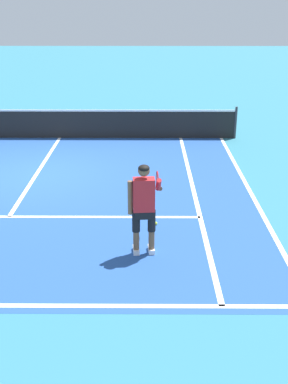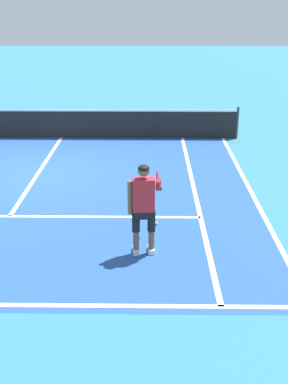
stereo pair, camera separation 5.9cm
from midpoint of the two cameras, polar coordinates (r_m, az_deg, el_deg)
name	(u,v)px [view 1 (the left image)]	position (r m, az deg, el deg)	size (l,w,h in m)	color
ground_plane	(36,174)	(13.11, -12.87, 2.08)	(80.00, 80.00, 0.00)	teal
court_inner_surface	(27,190)	(12.08, -14.02, 0.27)	(10.98, 10.02, 0.00)	#234C93
line_service	(9,217)	(10.67, -15.99, -2.85)	(8.23, 0.10, 0.01)	white
line_centre_service	(40,168)	(13.55, -12.44, 2.78)	(0.10, 6.40, 0.01)	white
line_singles_right	(193,190)	(11.76, 5.80, 0.24)	(0.10, 9.62, 0.01)	white
line_doubles_right	(249,190)	(11.97, 12.37, 0.22)	(0.10, 9.62, 0.01)	white
tennis_net	(59,124)	(16.43, -10.26, 8.07)	(11.96, 0.08, 1.07)	#333338
tennis_player	(144,203)	(8.44, -0.18, -1.32)	(0.62, 1.15, 1.71)	white
tennis_ball_near_feet	(156,223)	(9.89, 1.25, -3.78)	(0.07, 0.07, 0.07)	#CCE02D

